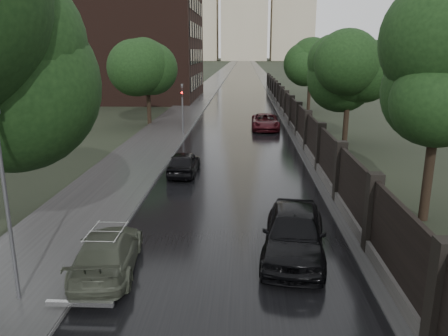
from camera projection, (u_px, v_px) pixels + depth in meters
road at (243, 66)px, 193.06m from camera, size 8.00×420.00×0.02m
sidewalk_left at (230, 66)px, 193.31m from camera, size 4.00×420.00×0.16m
verge_right at (256, 66)px, 192.81m from camera, size 3.00×420.00×0.08m
fence_right at (289, 112)px, 40.19m from camera, size 0.45×75.72×2.70m
tree_left_far at (147, 65)px, 37.70m from camera, size 4.25×4.25×7.39m
tree_right_a at (439, 92)px, 15.87m from camera, size 4.08×4.08×7.01m
tree_right_b at (349, 73)px, 29.38m from camera, size 4.08×4.08×7.01m
tree_right_c at (310, 65)px, 46.74m from camera, size 4.08×4.08×7.01m
lamp_post at (7, 208)px, 10.76m from camera, size 0.25×0.12×5.11m
traffic_light at (182, 105)px, 33.45m from camera, size 0.16×0.32×4.00m
brick_building at (107, 23)px, 58.13m from camera, size 24.00×18.00×20.00m
stalinist_tower at (244, 1)px, 289.21m from camera, size 92.00×30.00×159.00m
volga_sedan at (107, 252)px, 12.99m from camera, size 2.23×4.43×1.24m
hatchback_left at (184, 163)px, 23.29m from camera, size 1.56×3.73×1.26m
car_right_near at (294, 232)px, 13.90m from camera, size 2.52×5.00×1.63m
car_right_far at (265, 122)px, 36.53m from camera, size 2.25×4.83×1.34m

